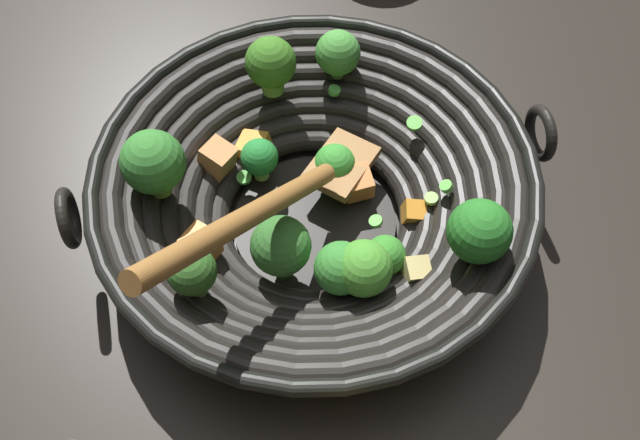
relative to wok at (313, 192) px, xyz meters
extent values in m
plane|color=#28231E|center=(0.00, 0.00, -0.06)|extent=(4.00, 4.00, 0.00)
cylinder|color=black|center=(0.00, 0.00, -0.06)|extent=(0.16, 0.16, 0.01)
torus|color=black|center=(0.00, 0.00, -0.04)|extent=(0.21, 0.21, 0.02)
torus|color=black|center=(0.00, 0.00, -0.03)|extent=(0.24, 0.24, 0.02)
torus|color=black|center=(0.00, 0.00, -0.02)|extent=(0.27, 0.27, 0.02)
torus|color=black|center=(0.00, 0.00, -0.01)|extent=(0.30, 0.30, 0.02)
torus|color=black|center=(0.00, 0.00, 0.00)|extent=(0.33, 0.33, 0.02)
torus|color=black|center=(0.00, 0.00, 0.01)|extent=(0.36, 0.36, 0.02)
torus|color=black|center=(0.00, 0.00, 0.02)|extent=(0.39, 0.39, 0.02)
torus|color=black|center=(0.00, 0.00, 0.03)|extent=(0.41, 0.41, 0.01)
torus|color=black|center=(-0.19, 0.10, 0.03)|extent=(0.03, 0.05, 0.05)
torus|color=black|center=(0.19, -0.10, 0.03)|extent=(0.03, 0.05, 0.05)
cylinder|color=#82B05C|center=(-0.05, 0.14, 0.02)|extent=(0.03, 0.03, 0.02)
sphere|color=#277725|center=(-0.05, 0.14, 0.05)|extent=(0.05, 0.05, 0.05)
cylinder|color=#6BAD3D|center=(0.03, 0.08, -0.03)|extent=(0.02, 0.02, 0.02)
sphere|color=#378731|center=(0.03, 0.08, 0.00)|extent=(0.05, 0.05, 0.05)
cylinder|color=#74B14A|center=(0.02, 0.09, -0.03)|extent=(0.03, 0.02, 0.03)
sphere|color=#4A9C30|center=(0.02, 0.09, 0.01)|extent=(0.05, 0.05, 0.05)
cylinder|color=#56903D|center=(-0.11, -0.09, 0.01)|extent=(0.02, 0.02, 0.01)
sphere|color=#48993B|center=(-0.11, -0.09, 0.03)|extent=(0.05, 0.05, 0.05)
cylinder|color=#7BB447|center=(-0.05, -0.12, 0.01)|extent=(0.03, 0.03, 0.02)
sphere|color=#3C7B22|center=(-0.05, -0.12, 0.04)|extent=(0.05, 0.05, 0.05)
cylinder|color=#74A13A|center=(0.11, -0.09, 0.01)|extent=(0.03, 0.03, 0.02)
sphere|color=#368130|center=(0.11, -0.09, 0.05)|extent=(0.06, 0.06, 0.06)
cylinder|color=#6A8E4A|center=(-0.04, -0.02, -0.04)|extent=(0.03, 0.03, 0.02)
sphere|color=green|center=(-0.04, -0.02, -0.02)|extent=(0.04, 0.04, 0.04)
cylinder|color=#58A338|center=(0.06, 0.03, -0.03)|extent=(0.03, 0.03, 0.02)
sphere|color=#37752E|center=(0.06, 0.03, 0.00)|extent=(0.05, 0.05, 0.05)
cylinder|color=#719E52|center=(0.14, 0.02, 0.01)|extent=(0.03, 0.02, 0.02)
sphere|color=#356B26|center=(0.14, 0.02, 0.04)|extent=(0.04, 0.04, 0.04)
cylinder|color=#6BAF49|center=(-0.01, 0.09, -0.04)|extent=(0.02, 0.02, 0.02)
sphere|color=#388B2C|center=(-0.01, 0.09, -0.01)|extent=(0.04, 0.04, 0.04)
cylinder|color=#82BC50|center=(0.01, -0.07, -0.03)|extent=(0.02, 0.02, 0.02)
sphere|color=#268636|center=(0.01, -0.07, -0.01)|extent=(0.04, 0.04, 0.04)
cube|color=orange|center=(0.00, -0.09, -0.03)|extent=(0.04, 0.04, 0.03)
cube|color=orange|center=(0.11, -0.02, 0.00)|extent=(0.04, 0.03, 0.03)
cube|color=orange|center=(-0.07, 0.07, -0.03)|extent=(0.03, 0.03, 0.03)
cube|color=orange|center=(-0.05, 0.01, -0.03)|extent=(0.04, 0.04, 0.03)
cube|color=#CF894D|center=(0.04, -0.10, -0.01)|extent=(0.04, 0.04, 0.04)
cube|color=#D8C375|center=(-0.02, 0.12, -0.01)|extent=(0.03, 0.03, 0.03)
cylinder|color=#6BC651|center=(-0.03, 0.05, -0.03)|extent=(0.02, 0.02, 0.01)
cylinder|color=#56B247|center=(-0.02, -0.03, -0.02)|extent=(0.01, 0.01, 0.01)
cylinder|color=#56B247|center=(0.03, -0.07, -0.03)|extent=(0.02, 0.02, 0.01)
cylinder|color=#99D166|center=(-0.08, 0.07, -0.01)|extent=(0.02, 0.02, 0.01)
cylinder|color=#56B247|center=(-0.09, -0.08, 0.00)|extent=(0.02, 0.02, 0.01)
cylinder|color=#6BC651|center=(0.00, -0.08, -0.03)|extent=(0.02, 0.02, 0.00)
cylinder|color=#6BC651|center=(-0.12, 0.01, 0.01)|extent=(0.02, 0.02, 0.01)
cylinder|color=#6BC651|center=(-0.10, 0.08, 0.00)|extent=(0.02, 0.02, 0.01)
cube|color=#9E6B38|center=(-0.05, -0.02, -0.02)|extent=(0.08, 0.07, 0.01)
cylinder|color=#A36C34|center=(0.09, 0.03, 0.08)|extent=(0.23, 0.09, 0.17)
camera|label=1|loc=(0.23, 0.28, 0.53)|focal=39.30mm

